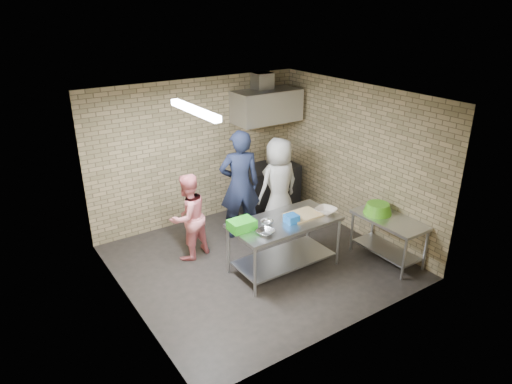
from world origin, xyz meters
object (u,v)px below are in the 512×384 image
green_crate (242,225)px  bottle_red (263,108)px  side_counter (387,239)px  green_basin (378,208)px  woman_pink (188,217)px  woman_white (279,184)px  stove (267,187)px  blue_tub (291,219)px  man_navy (240,185)px  prep_table (284,245)px  bottle_green (280,106)px

green_crate → bottle_red: 3.05m
side_counter → green_crate: bearing=159.7°
green_basin → bottle_red: (-0.38, 2.74, 1.19)m
woman_pink → woman_white: bearing=165.5°
stove → blue_tub: blue_tub is taller
bottle_red → man_navy: 1.81m
prep_table → woman_white: 1.50m
blue_tub → bottle_green: bearing=57.5°
prep_table → woman_pink: bearing=132.5°
bottle_green → prep_table: bearing=-124.5°
prep_table → green_crate: bearing=170.3°
bottle_green → man_navy: 2.08m
side_counter → man_navy: 2.63m
woman_pink → woman_white: woman_white is taller
green_crate → woman_white: 1.83m
bottle_green → man_navy: bottle_green is taller
woman_pink → green_crate: bearing=93.7°
green_crate → green_basin: green_crate is taller
prep_table → side_counter: prep_table is taller
side_counter → blue_tub: size_ratio=6.37×
stove → bottle_red: bottle_red is taller
prep_table → bottle_green: size_ratio=11.30×
blue_tub → green_basin: size_ratio=0.41×
side_counter → bottle_green: 3.41m
bottle_green → man_navy: size_ratio=0.08×
blue_tub → woman_white: (0.72, 1.31, -0.04)m
man_navy → woman_white: (0.75, -0.13, -0.12)m
prep_table → bottle_red: bottle_red is taller
woman_pink → bottle_green: bearing=-172.9°
green_basin → bottle_red: 3.01m
prep_table → bottle_green: bottle_green is taller
woman_pink → woman_white: (1.84, 0.04, 0.14)m
green_basin → bottle_green: 2.98m
prep_table → blue_tub: bearing=-63.4°
stove → woman_white: 0.99m
green_crate → woman_pink: size_ratio=0.26×
bottle_red → side_counter: bearing=-82.4°
man_navy → woman_pink: man_navy is taller
prep_table → bottle_green: bearing=55.5°
green_basin → woman_pink: (-2.61, 1.63, -0.11)m
prep_table → bottle_red: bearing=63.0°
man_navy → green_crate: bearing=78.3°
stove → green_crate: size_ratio=3.19×
bottle_red → green_basin: bearing=-82.1°
prep_table → stove: size_ratio=1.41×
green_basin → bottle_red: bearing=97.9°
blue_tub → prep_table: bearing=116.6°
bottle_green → woman_white: size_ratio=0.09×
prep_table → man_navy: man_navy is taller
prep_table → green_basin: 1.66m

